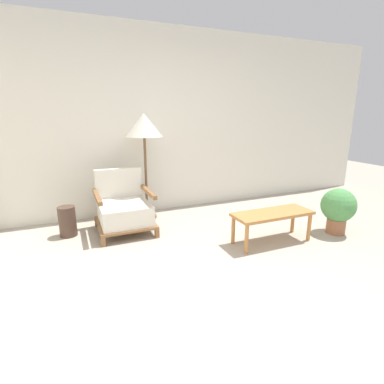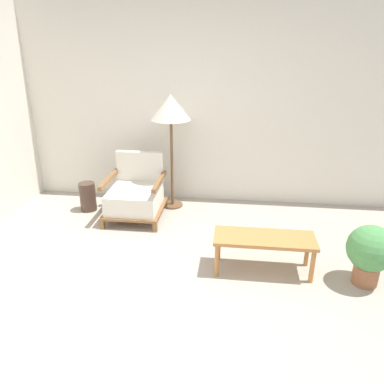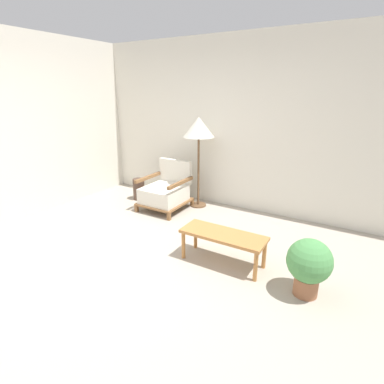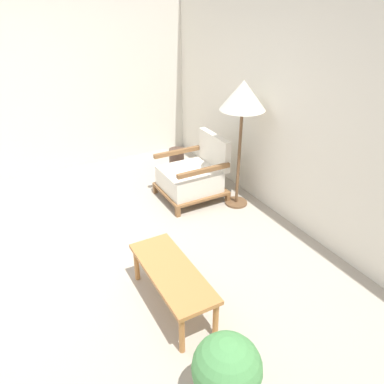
% 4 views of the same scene
% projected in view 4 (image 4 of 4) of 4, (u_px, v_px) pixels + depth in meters
% --- Properties ---
extents(ground_plane, '(14.00, 14.00, 0.00)m').
position_uv_depth(ground_plane, '(63.00, 277.00, 3.43)').
color(ground_plane, '#A89E8E').
extents(wall_back, '(8.00, 0.06, 2.70)m').
position_uv_depth(wall_back, '(289.00, 97.00, 3.83)').
color(wall_back, silver).
rests_on(wall_back, ground_plane).
extents(wall_left, '(0.06, 8.00, 2.70)m').
position_uv_depth(wall_left, '(46.00, 74.00, 4.82)').
color(wall_left, silver).
rests_on(wall_left, ground_plane).
extents(armchair, '(0.69, 0.74, 0.77)m').
position_uv_depth(armchair, '(193.00, 176.00, 4.61)').
color(armchair, brown).
rests_on(armchair, ground_plane).
extents(floor_lamp, '(0.50, 0.50, 1.49)m').
position_uv_depth(floor_lamp, '(243.00, 99.00, 3.98)').
color(floor_lamp, brown).
rests_on(floor_lamp, ground_plane).
extents(coffee_table, '(0.96, 0.36, 0.37)m').
position_uv_depth(coffee_table, '(172.00, 275.00, 2.98)').
color(coffee_table, '#B2753D').
rests_on(coffee_table, ground_plane).
extents(vase, '(0.21, 0.21, 0.38)m').
position_uv_depth(vase, '(177.00, 162.00, 5.23)').
color(vase, '#473328').
rests_on(vase, ground_plane).
extents(potted_plant, '(0.42, 0.42, 0.58)m').
position_uv_depth(potted_plant, '(227.00, 372.00, 2.21)').
color(potted_plant, '#935B3D').
rests_on(potted_plant, ground_plane).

